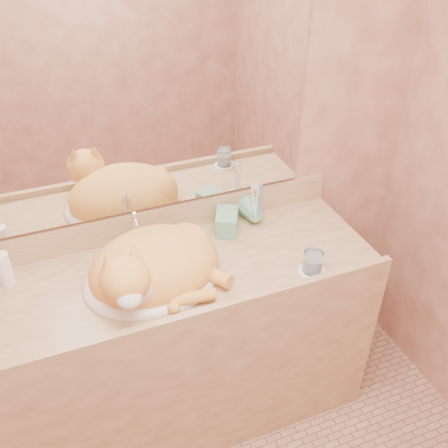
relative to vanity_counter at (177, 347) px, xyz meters
name	(u,v)px	position (x,y,z in m)	size (l,w,h in m)	color
wall_back	(144,146)	(0.00, 0.28, 0.82)	(2.40, 0.02, 2.50)	#8F5241
vanity_counter	(177,347)	(0.00, 0.00, 0.00)	(1.60, 0.55, 0.85)	olive
mirror	(141,112)	(0.00, 0.26, 0.97)	(1.30, 0.02, 0.80)	white
sink_basin	(150,265)	(-0.08, -0.02, 0.50)	(0.49, 0.41, 0.15)	white
faucet	(137,234)	(-0.08, 0.17, 0.51)	(0.04, 0.12, 0.17)	silver
cat	(152,265)	(-0.08, -0.04, 0.51)	(0.49, 0.40, 0.27)	orange
soap_dispenser	(226,220)	(0.27, 0.11, 0.52)	(0.09, 0.09, 0.20)	#69A885
toothbrush_cup	(257,217)	(0.42, 0.15, 0.47)	(0.11, 0.11, 0.10)	#69A885
toothbrushes	(257,202)	(0.42, 0.15, 0.55)	(0.03, 0.03, 0.21)	white
saucer	(312,271)	(0.49, -0.20, 0.43)	(0.10, 0.10, 0.01)	white
water_glass	(313,261)	(0.49, -0.20, 0.48)	(0.07, 0.07, 0.09)	silver
lotion_bottle	(4,269)	(-0.58, 0.16, 0.49)	(0.05, 0.05, 0.13)	white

